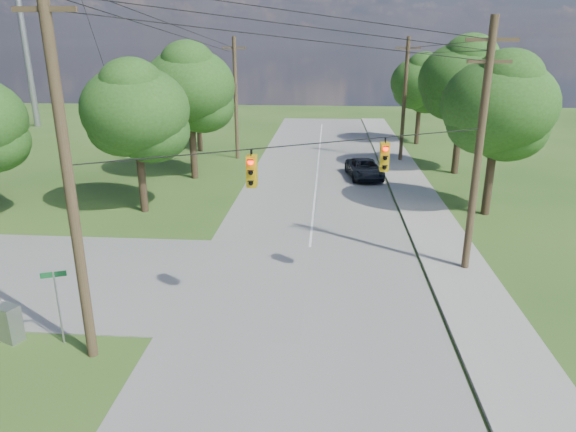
# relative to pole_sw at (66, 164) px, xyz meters

# --- Properties ---
(ground) EXTENTS (140.00, 140.00, 0.00)m
(ground) POSITION_rel_pole_sw_xyz_m (4.60, -0.40, -6.23)
(ground) COLOR #284C19
(ground) RESTS_ON ground
(main_road) EXTENTS (10.00, 100.00, 0.03)m
(main_road) POSITION_rel_pole_sw_xyz_m (6.60, 4.60, -6.21)
(main_road) COLOR gray
(main_road) RESTS_ON ground
(sidewalk_east) EXTENTS (2.60, 100.00, 0.12)m
(sidewalk_east) POSITION_rel_pole_sw_xyz_m (13.30, 4.60, -6.17)
(sidewalk_east) COLOR gray
(sidewalk_east) RESTS_ON ground
(pole_sw) EXTENTS (2.00, 0.32, 12.00)m
(pole_sw) POSITION_rel_pole_sw_xyz_m (0.00, 0.00, 0.00)
(pole_sw) COLOR brown
(pole_sw) RESTS_ON ground
(pole_ne) EXTENTS (2.00, 0.32, 10.50)m
(pole_ne) POSITION_rel_pole_sw_xyz_m (13.50, 7.60, -0.76)
(pole_ne) COLOR brown
(pole_ne) RESTS_ON ground
(pole_north_e) EXTENTS (2.00, 0.32, 10.00)m
(pole_north_e) POSITION_rel_pole_sw_xyz_m (13.50, 29.60, -1.10)
(pole_north_e) COLOR brown
(pole_north_e) RESTS_ON ground
(pole_north_w) EXTENTS (2.00, 0.32, 10.00)m
(pole_north_w) POSITION_rel_pole_sw_xyz_m (-0.40, 29.60, -1.10)
(pole_north_w) COLOR brown
(pole_north_w) RESTS_ON ground
(power_lines) EXTENTS (13.93, 29.62, 4.93)m
(power_lines) POSITION_rel_pole_sw_xyz_m (6.10, 11.14, 2.93)
(power_lines) COLOR black
(power_lines) RESTS_ON ground
(traffic_signals) EXTENTS (4.91, 3.27, 1.05)m
(traffic_signals) POSITION_rel_pole_sw_xyz_m (7.15, 4.03, -0.73)
(traffic_signals) COLOR #CAA10B
(traffic_signals) RESTS_ON ground
(tree_w_near) EXTENTS (6.00, 6.00, 8.40)m
(tree_w_near) POSITION_rel_pole_sw_xyz_m (-3.40, 14.60, -0.30)
(tree_w_near) COLOR #423421
(tree_w_near) RESTS_ON ground
(tree_w_mid) EXTENTS (6.40, 6.40, 9.22)m
(tree_w_mid) POSITION_rel_pole_sw_xyz_m (-2.40, 22.60, 0.35)
(tree_w_mid) COLOR #423421
(tree_w_mid) RESTS_ON ground
(tree_w_far) EXTENTS (6.00, 6.00, 8.73)m
(tree_w_far) POSITION_rel_pole_sw_xyz_m (-4.40, 32.60, 0.02)
(tree_w_far) COLOR #423421
(tree_w_far) RESTS_ON ground
(tree_e_near) EXTENTS (6.20, 6.20, 8.81)m
(tree_e_near) POSITION_rel_pole_sw_xyz_m (16.60, 15.60, 0.02)
(tree_e_near) COLOR #423421
(tree_e_near) RESTS_ON ground
(tree_e_mid) EXTENTS (6.60, 6.60, 9.64)m
(tree_e_mid) POSITION_rel_pole_sw_xyz_m (17.10, 25.60, 0.68)
(tree_e_mid) COLOR #423421
(tree_e_mid) RESTS_ON ground
(tree_e_far) EXTENTS (5.80, 5.80, 8.32)m
(tree_e_far) POSITION_rel_pole_sw_xyz_m (16.10, 37.60, -0.31)
(tree_e_far) COLOR #423421
(tree_e_far) RESTS_ON ground
(car_main_north) EXTENTS (2.92, 5.15, 1.36)m
(car_main_north) POSITION_rel_pole_sw_xyz_m (10.10, 23.53, -5.52)
(car_main_north) COLOR black
(car_main_north) RESTS_ON main_road
(control_cabinet) EXTENTS (0.85, 0.75, 1.28)m
(control_cabinet) POSITION_rel_pole_sw_xyz_m (-3.06, 0.60, -5.59)
(control_cabinet) COLOR gray
(control_cabinet) RESTS_ON ground
(street_name_sign) EXTENTS (0.74, 0.31, 2.60)m
(street_name_sign) POSITION_rel_pole_sw_xyz_m (-1.27, 0.60, -4.57)
(street_name_sign) COLOR gray
(street_name_sign) RESTS_ON ground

